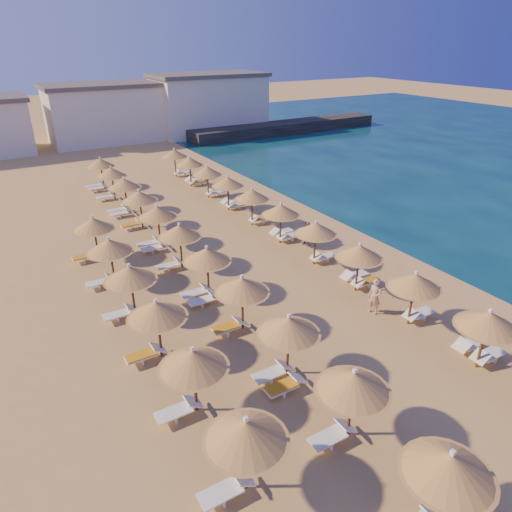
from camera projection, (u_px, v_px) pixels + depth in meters
ground at (293, 309)px, 23.27m from camera, size 220.00×220.00×0.00m
jetty at (287, 127)px, 66.10m from camera, size 30.08×4.68×1.50m
hotel_blocks at (110, 113)px, 58.99m from camera, size 46.69×10.02×8.10m
parasol_row_east at (297, 219)px, 28.36m from camera, size 2.59×43.80×2.86m
parasol_row_west at (192, 243)px, 25.10m from camera, size 2.59×43.80×2.86m
parasol_row_inland at (142, 291)px, 20.33m from camera, size 2.59×21.32×2.86m
loungers at (236, 270)px, 26.44m from camera, size 14.25×41.86×0.66m
beachgoer_a at (375, 296)px, 22.52m from camera, size 0.65×0.81×1.91m
beachgoer_b at (307, 234)px, 30.00m from camera, size 0.91×0.99×1.66m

